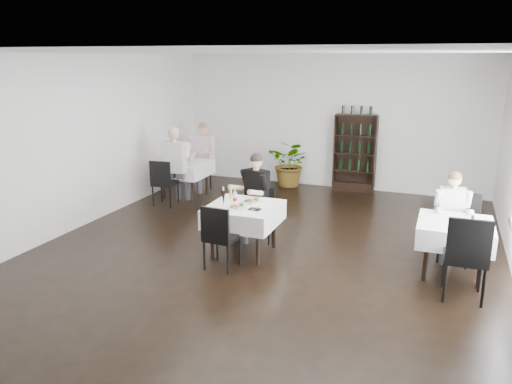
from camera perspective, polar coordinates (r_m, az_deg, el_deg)
room_shell at (r=7.27m, az=0.75°, el=3.76°), size 9.00×9.00×9.00m
wine_shelf at (r=11.35m, az=11.23°, el=4.31°), size 0.90×0.28×1.75m
main_table at (r=7.60m, az=-1.40°, el=-2.58°), size 1.03×1.03×0.77m
left_table at (r=10.79m, az=-8.15°, el=2.66°), size 0.98×0.98×0.77m
right_table at (r=7.37m, az=21.76°, el=-4.31°), size 0.98×0.98×0.77m
potted_tree at (r=11.60m, az=4.00°, el=3.28°), size 1.13×1.03×1.09m
main_chair_far at (r=8.20m, az=0.63°, el=-2.15°), size 0.45×0.45×0.87m
main_chair_near at (r=7.05m, az=-4.22°, el=-4.75°), size 0.46×0.46×0.95m
left_chair_far at (r=11.45m, az=-6.24°, el=2.87°), size 0.50×0.51×0.89m
left_chair_near at (r=10.17m, az=-10.57°, el=1.34°), size 0.47×0.47×0.95m
right_chair_far at (r=7.95m, az=22.32°, el=-3.27°), size 0.57×0.57×1.02m
right_chair_near at (r=6.64m, az=22.93°, el=-6.43°), size 0.52×0.53×1.11m
diner_main at (r=8.18m, az=-0.31°, el=0.25°), size 0.64×0.67×1.43m
diner_left_far at (r=11.28m, az=-6.23°, el=4.65°), size 0.61×0.62×1.53m
diner_left_near at (r=10.26m, az=-9.08°, el=3.74°), size 0.64×0.65×1.61m
diner_right_far at (r=7.89m, az=21.52°, el=-1.84°), size 0.53×0.54×1.33m
plate_far at (r=7.66m, az=-0.45°, el=-1.10°), size 0.36×0.36×0.09m
plate_near at (r=7.39m, az=-2.16°, el=-1.74°), size 0.28×0.28×0.08m
pilsner_dark at (r=7.55m, az=-3.74°, el=-0.63°), size 0.07×0.07×0.29m
pilsner_lager at (r=7.67m, az=-2.93°, el=-0.41°), size 0.06×0.06×0.27m
coke_bottle at (r=7.56m, az=-2.42°, el=-0.73°), size 0.06×0.06×0.24m
napkin_cutlery at (r=7.33m, az=-0.16°, el=-1.97°), size 0.19×0.20×0.02m
pepper_mill at (r=7.37m, az=23.52°, el=-2.84°), size 0.05×0.05×0.10m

